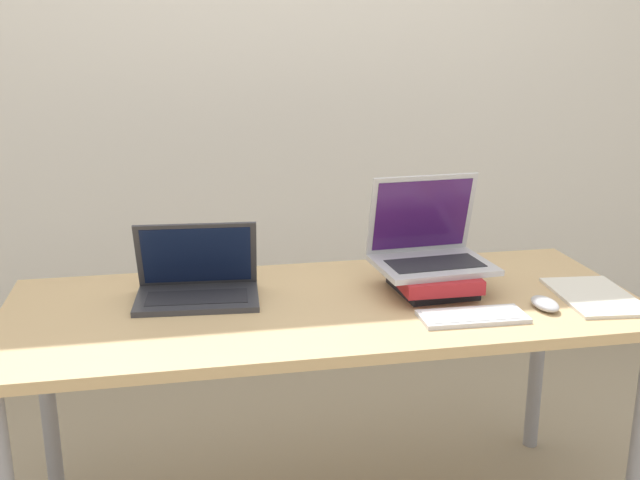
% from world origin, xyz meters
% --- Properties ---
extents(wall_back, '(8.00, 0.05, 2.70)m').
position_xyz_m(wall_back, '(0.00, 1.52, 1.35)').
color(wall_back, silver).
rests_on(wall_back, ground_plane).
extents(desk, '(1.76, 0.72, 0.72)m').
position_xyz_m(desk, '(0.00, 0.36, 0.65)').
color(desk, tan).
rests_on(desk, ground_plane).
extents(laptop_left, '(0.35, 0.24, 0.22)m').
position_xyz_m(laptop_left, '(-0.35, 0.45, 0.77)').
color(laptop_left, '#333338').
rests_on(laptop_left, desk).
extents(book_stack, '(0.23, 0.27, 0.07)m').
position_xyz_m(book_stack, '(0.32, 0.38, 0.76)').
color(book_stack, black).
rests_on(book_stack, desk).
extents(laptop_on_books, '(0.34, 0.27, 0.26)m').
position_xyz_m(laptop_on_books, '(0.32, 0.42, 0.84)').
color(laptop_on_books, '#B2B2B7').
rests_on(laptop_on_books, book_stack).
extents(wireless_keyboard, '(0.28, 0.13, 0.01)m').
position_xyz_m(wireless_keyboard, '(0.35, 0.16, 0.73)').
color(wireless_keyboard, silver).
rests_on(wireless_keyboard, desk).
extents(mouse, '(0.06, 0.11, 0.03)m').
position_xyz_m(mouse, '(0.57, 0.20, 0.74)').
color(mouse, '#B2B2B7').
rests_on(mouse, desk).
extents(notepad, '(0.23, 0.33, 0.01)m').
position_xyz_m(notepad, '(0.75, 0.25, 0.73)').
color(notepad, silver).
rests_on(notepad, desk).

